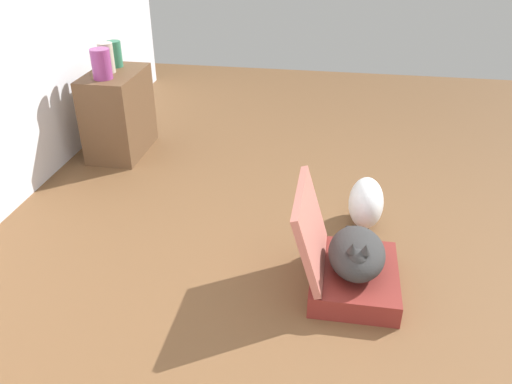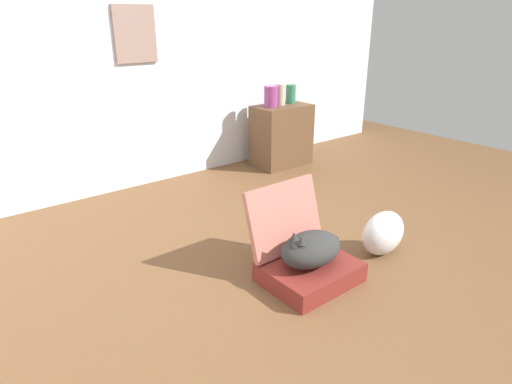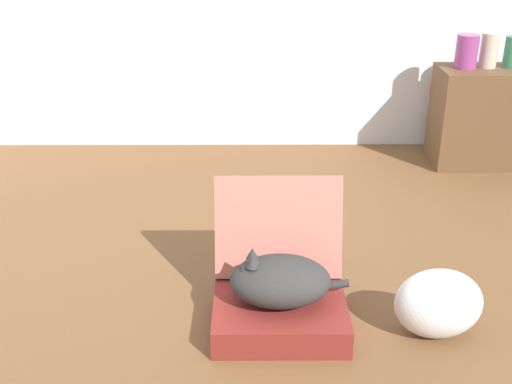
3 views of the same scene
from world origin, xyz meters
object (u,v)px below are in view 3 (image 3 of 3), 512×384
object	(u,v)px
side_table	(481,117)
vase_short	(512,52)
cat	(279,280)
vase_round	(489,50)
suitcase_base	(280,314)
vase_tall	(467,52)
plastic_bag_white	(438,304)

from	to	relation	value
side_table	vase_short	xyz separation A→B (m)	(0.15, 0.03, 0.41)
cat	vase_short	xyz separation A→B (m)	(1.53, 1.83, 0.51)
vase_round	side_table	bearing A→B (deg)	-90.00
suitcase_base	cat	size ratio (longest dim) A/B	1.11
suitcase_base	vase_short	bearing A→B (deg)	50.34
side_table	vase_short	world-z (taller)	vase_short
suitcase_base	vase_round	xyz separation A→B (m)	(1.37, 1.83, 0.68)
vase_round	vase_tall	bearing A→B (deg)	-169.60
plastic_bag_white	side_table	bearing A→B (deg)	67.96
cat	plastic_bag_white	distance (m)	0.63
cat	plastic_bag_white	size ratio (longest dim) A/B	1.39
cat	side_table	bearing A→B (deg)	52.55
vase_round	plastic_bag_white	bearing A→B (deg)	-111.68
suitcase_base	vase_round	world-z (taller)	vase_round
suitcase_base	plastic_bag_white	distance (m)	0.63
cat	vase_tall	bearing A→B (deg)	55.77
suitcase_base	plastic_bag_white	bearing A→B (deg)	-5.81
cat	suitcase_base	bearing A→B (deg)	-3.49
side_table	vase_round	bearing A→B (deg)	90.00
side_table	vase_round	xyz separation A→B (m)	(0.00, 0.03, 0.42)
plastic_bag_white	vase_round	size ratio (longest dim) A/B	1.62
vase_short	vase_round	size ratio (longest dim) A/B	0.90
plastic_bag_white	side_table	world-z (taller)	side_table
side_table	vase_tall	bearing A→B (deg)	177.21
vase_round	cat	bearing A→B (deg)	-126.92
vase_tall	vase_short	world-z (taller)	vase_tall
vase_short	side_table	bearing A→B (deg)	-166.89
suitcase_base	side_table	size ratio (longest dim) A/B	0.85
vase_short	vase_round	xyz separation A→B (m)	(-0.15, -0.00, 0.01)
vase_tall	vase_round	xyz separation A→B (m)	(0.15, 0.03, 0.00)
cat	side_table	distance (m)	2.27
vase_tall	vase_short	bearing A→B (deg)	5.26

